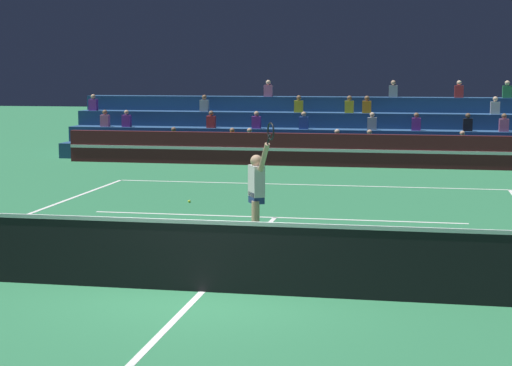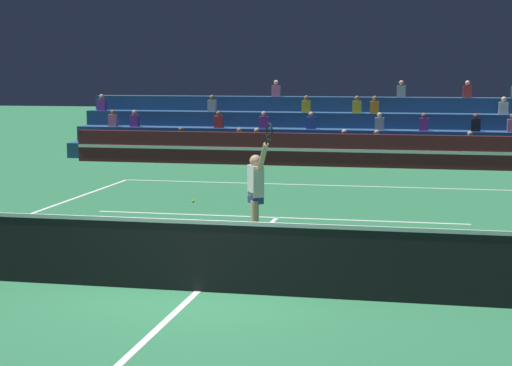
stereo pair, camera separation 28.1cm
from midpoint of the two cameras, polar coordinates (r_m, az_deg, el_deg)
ground_plane at (r=12.56m, az=-3.26°, el=-7.24°), size 120.00×120.00×0.00m
court_lines at (r=12.56m, az=-3.26°, el=-7.22°), size 11.10×23.90×0.01m
tennis_net at (r=12.44m, az=-3.28°, el=-4.81°), size 12.00×0.10×1.10m
sponsor_banner_wall at (r=28.67m, az=5.38°, el=2.19°), size 18.00×0.26×1.10m
bleacher_stand at (r=31.79m, az=6.05°, el=3.22°), size 19.72×3.80×2.83m
tennis_player at (r=15.23m, az=0.52°, el=-0.83°), size 0.66×1.08×2.39m
tennis_ball at (r=20.86m, az=-3.85°, el=-1.22°), size 0.07×0.07×0.07m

